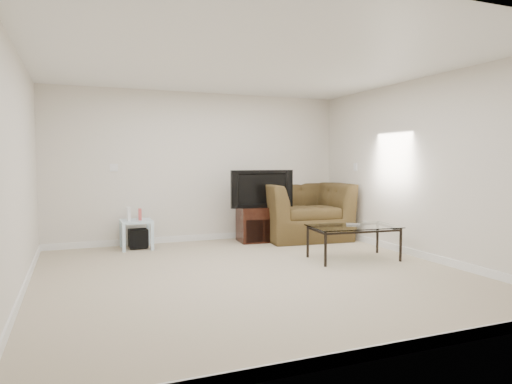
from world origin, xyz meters
name	(u,v)px	position (x,y,z in m)	size (l,w,h in m)	color
floor	(254,274)	(0.00, 0.00, 0.00)	(5.00, 5.00, 0.00)	tan
ceiling	(254,63)	(0.00, 0.00, 2.50)	(5.00, 5.00, 0.00)	white
wall_back	(200,167)	(0.00, 2.50, 1.25)	(5.00, 0.02, 2.50)	silver
wall_left	(17,172)	(-2.50, 0.00, 1.25)	(0.02, 5.00, 2.50)	silver
wall_right	(422,169)	(2.50, 0.00, 1.25)	(0.02, 5.00, 2.50)	silver
plate_back	(114,168)	(-1.40, 2.49, 1.25)	(0.12, 0.02, 0.12)	white
plate_right_switch	(355,167)	(2.49, 1.60, 1.25)	(0.02, 0.09, 0.13)	white
plate_right_outlet	(365,224)	(2.49, 1.30, 0.30)	(0.02, 0.08, 0.12)	white
tv_stand	(259,224)	(0.90, 2.05, 0.29)	(0.70, 0.49, 0.58)	black
dvd_player	(260,213)	(0.90, 2.01, 0.49)	(0.39, 0.27, 0.05)	black
television	(260,188)	(0.90, 2.02, 0.90)	(1.00, 0.20, 0.62)	black
side_table	(136,234)	(-1.11, 2.15, 0.22)	(0.46, 0.46, 0.45)	#ACC3CF
subwoofer	(138,238)	(-1.08, 2.17, 0.16)	(0.28, 0.28, 0.28)	black
game_console	(129,214)	(-1.22, 2.13, 0.55)	(0.05, 0.15, 0.20)	white
game_case	(140,214)	(-1.06, 2.13, 0.53)	(0.05, 0.13, 0.18)	#CC4C4C
recliner	(302,201)	(1.71, 2.05, 0.65)	(1.49, 0.96, 1.30)	#483220
coffee_table	(353,243)	(1.57, 0.26, 0.23)	(1.19, 0.67, 0.47)	black
remote	(353,224)	(1.61, 0.34, 0.48)	(0.19, 0.05, 0.02)	#B2B2B7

